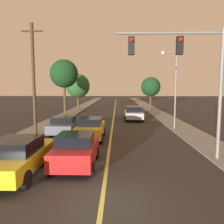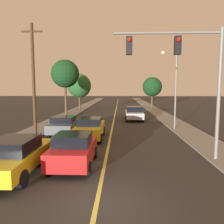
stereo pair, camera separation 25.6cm
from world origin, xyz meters
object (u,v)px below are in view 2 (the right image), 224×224
object	(u,v)px
traffic_signal_mast	(186,66)
car_far_oncoming	(134,113)
car_outer_lane_front	(16,155)
tree_right_near	(152,87)
utility_pole_left	(33,78)
car_near_lane_second	(90,128)
streetlamp_right	(172,80)
car_near_lane_front	(74,150)
tree_left_far	(79,86)
car_outer_lane_second	(64,125)
tree_left_near	(65,74)

from	to	relation	value
traffic_signal_mast	car_far_oncoming	bearing A→B (deg)	96.47
car_outer_lane_front	tree_right_near	world-z (taller)	tree_right_near
utility_pole_left	traffic_signal_mast	bearing A→B (deg)	-28.89
car_near_lane_second	streetlamp_right	bearing A→B (deg)	28.88
streetlamp_right	car_near_lane_front	bearing A→B (deg)	-125.98
car_outer_lane_front	tree_left_far	xyz separation A→B (m)	(-2.57, 29.09, 3.38)
car_outer_lane_second	streetlamp_right	bearing A→B (deg)	13.41
car_far_oncoming	tree_left_far	distance (m)	15.70
car_outer_lane_second	tree_left_far	xyz separation A→B (m)	(-2.57, 20.74, 3.43)
car_near_lane_second	tree_left_near	xyz separation A→B (m)	(-5.41, 14.42, 4.95)
car_far_oncoming	tree_left_far	size ratio (longest dim) A/B	0.71
tree_left_far	tree_left_near	bearing A→B (deg)	-93.43
tree_left_near	car_outer_lane_second	bearing A→B (deg)	-76.65
car_outer_lane_front	car_far_oncoming	bearing A→B (deg)	69.21
car_outer_lane_front	tree_left_near	size ratio (longest dim) A/B	0.63
streetlamp_right	tree_left_near	size ratio (longest dim) A/B	0.92
utility_pole_left	tree_right_near	distance (m)	26.46
car_near_lane_second	car_outer_lane_second	world-z (taller)	car_near_lane_second
car_far_oncoming	utility_pole_left	xyz separation A→B (m)	(-8.40, -9.00, 3.74)
car_outer_lane_second	tree_left_near	distance (m)	14.09
car_far_oncoming	traffic_signal_mast	bearing A→B (deg)	96.47
car_outer_lane_second	car_far_oncoming	distance (m)	10.36
car_near_lane_front	tree_left_near	size ratio (longest dim) A/B	0.50
traffic_signal_mast	tree_left_near	bearing A→B (deg)	119.85
streetlamp_right	car_far_oncoming	bearing A→B (deg)	116.40
car_outer_lane_front	tree_right_near	distance (m)	32.74
car_near_lane_front	tree_left_far	bearing A→B (deg)	99.97
utility_pole_left	tree_left_near	bearing A→B (deg)	93.94
car_outer_lane_second	tree_left_far	bearing A→B (deg)	97.05
streetlamp_right	car_outer_lane_second	bearing A→B (deg)	-166.59
car_outer_lane_front	car_far_oncoming	xyz separation A→B (m)	(6.29, 16.57, 0.01)
streetlamp_right	tree_left_near	bearing A→B (deg)	139.28
tree_left_near	car_near_lane_front	bearing A→B (deg)	-74.96
traffic_signal_mast	utility_pole_left	bearing A→B (deg)	151.11
car_outer_lane_second	utility_pole_left	xyz separation A→B (m)	(-2.11, -0.77, 3.79)
car_near_lane_front	utility_pole_left	world-z (taller)	utility_pole_left
car_near_lane_front	car_near_lane_second	xyz separation A→B (m)	(-0.00, 5.71, 0.02)
tree_left_near	tree_right_near	distance (m)	16.69
car_far_oncoming	tree_left_near	size ratio (longest dim) A/B	0.58
tree_left_near	tree_right_near	xyz separation A→B (m)	(13.47, 9.70, -1.74)
car_far_oncoming	tree_right_near	world-z (taller)	tree_right_near
car_near_lane_front	car_outer_lane_front	bearing A→B (deg)	-156.36
car_near_lane_front	traffic_signal_mast	xyz separation A→B (m)	(5.58, 0.99, 4.09)
car_outer_lane_second	car_near_lane_second	bearing A→B (deg)	-34.09
car_outer_lane_front	car_far_oncoming	distance (m)	17.73
car_outer_lane_front	tree_left_near	bearing A→B (deg)	98.18
car_outer_lane_second	tree_right_near	distance (m)	25.03
car_near_lane_front	tree_left_far	xyz separation A→B (m)	(-4.93, 28.05, 3.39)
tree_left_near	traffic_signal_mast	bearing A→B (deg)	-60.15
car_near_lane_front	streetlamp_right	bearing A→B (deg)	54.02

